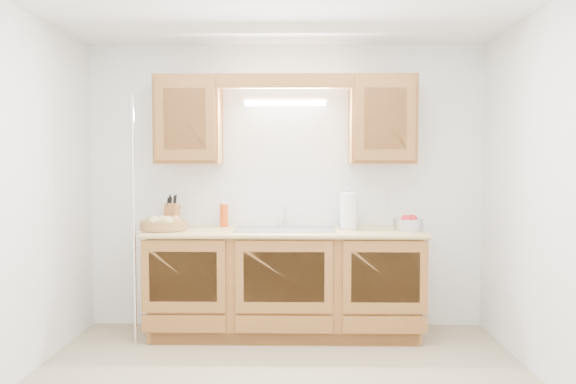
{
  "coord_description": "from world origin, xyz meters",
  "views": [
    {
      "loc": [
        0.11,
        -3.5,
        1.46
      ],
      "look_at": [
        0.03,
        0.85,
        1.23
      ],
      "focal_mm": 35.0,
      "sensor_mm": 36.0,
      "label": 1
    }
  ],
  "objects_px": {
    "knife_block": "(172,215)",
    "fruit_basket": "(163,224)",
    "paper_towel": "(349,211)",
    "apple_bowl": "(408,223)"
  },
  "relations": [
    {
      "from": "fruit_basket",
      "to": "knife_block",
      "type": "bearing_deg",
      "value": 82.51
    },
    {
      "from": "fruit_basket",
      "to": "apple_bowl",
      "type": "bearing_deg",
      "value": 0.77
    },
    {
      "from": "paper_towel",
      "to": "knife_block",
      "type": "bearing_deg",
      "value": 175.7
    },
    {
      "from": "fruit_basket",
      "to": "knife_block",
      "type": "relative_size",
      "value": 1.68
    },
    {
      "from": "fruit_basket",
      "to": "apple_bowl",
      "type": "relative_size",
      "value": 1.52
    },
    {
      "from": "knife_block",
      "to": "fruit_basket",
      "type": "bearing_deg",
      "value": -86.81
    },
    {
      "from": "fruit_basket",
      "to": "apple_bowl",
      "type": "distance_m",
      "value": 2.05
    },
    {
      "from": "fruit_basket",
      "to": "paper_towel",
      "type": "relative_size",
      "value": 1.37
    },
    {
      "from": "knife_block",
      "to": "paper_towel",
      "type": "bearing_deg",
      "value": 6.38
    },
    {
      "from": "paper_towel",
      "to": "apple_bowl",
      "type": "distance_m",
      "value": 0.5
    }
  ]
}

